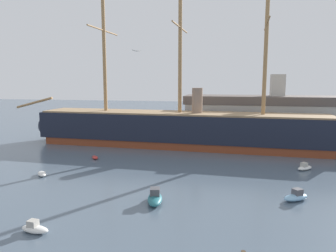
{
  "coord_description": "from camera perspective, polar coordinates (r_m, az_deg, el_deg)",
  "views": [
    {
      "loc": [
        9.56,
        -16.06,
        14.56
      ],
      "look_at": [
        -1.37,
        39.0,
        6.39
      ],
      "focal_mm": 33.79,
      "sensor_mm": 36.0,
      "label": 1
    }
  ],
  "objects": [
    {
      "name": "dockside_warehouse_right",
      "position": [
        81.57,
        20.74,
        1.28
      ],
      "size": [
        53.5,
        12.32,
        15.94
      ],
      "color": "#565659",
      "rests_on": "ground"
    },
    {
      "name": "dinghy_mid_left",
      "position": [
        52.72,
        -21.78,
        -8.01
      ],
      "size": [
        2.59,
        2.68,
        0.61
      ],
      "color": "silver",
      "rests_on": "ground"
    },
    {
      "name": "motorboat_foreground_left",
      "position": [
        34.44,
        -22.92,
        -16.63
      ],
      "size": [
        3.07,
        1.59,
        1.23
      ],
      "color": "silver",
      "rests_on": "ground"
    },
    {
      "name": "motorboat_mid_right",
      "position": [
        42.42,
        22.08,
        -11.69
      ],
      "size": [
        3.68,
        3.17,
        1.46
      ],
      "color": "#7FB2D6",
      "rests_on": "ground"
    },
    {
      "name": "tall_ship",
      "position": [
        69.55,
        2.12,
        -0.46
      ],
      "size": [
        76.42,
        16.75,
        36.74
      ],
      "color": "brown",
      "rests_on": "ground"
    },
    {
      "name": "motorboat_alongside_stern",
      "position": [
        56.55,
        23.43,
        -6.88
      ],
      "size": [
        3.09,
        2.93,
        1.27
      ],
      "color": "silver",
      "rests_on": "ground"
    },
    {
      "name": "dinghy_alongside_bow",
      "position": [
        60.79,
        -13.04,
        -5.53
      ],
      "size": [
        2.18,
        2.48,
        0.55
      ],
      "color": "#B22D28",
      "rests_on": "ground"
    },
    {
      "name": "seagull_in_flight",
      "position": [
        31.96,
        -5.64,
        13.33
      ],
      "size": [
        0.68,
        1.13,
        0.14
      ],
      "color": "silver"
    },
    {
      "name": "sailboat_distant_centre",
      "position": [
        80.69,
        6.16,
        -1.84
      ],
      "size": [
        4.26,
        3.24,
        5.48
      ],
      "color": "#236670",
      "rests_on": "ground"
    },
    {
      "name": "motorboat_far_right",
      "position": [
        71.15,
        26.6,
        -3.88
      ],
      "size": [
        4.51,
        1.96,
        1.88
      ],
      "color": "gold",
      "rests_on": "ground"
    },
    {
      "name": "motorboat_near_centre",
      "position": [
        38.73,
        -2.38,
        -12.83
      ],
      "size": [
        2.53,
        4.43,
        1.75
      ],
      "color": "#236670",
      "rests_on": "ground"
    }
  ]
}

